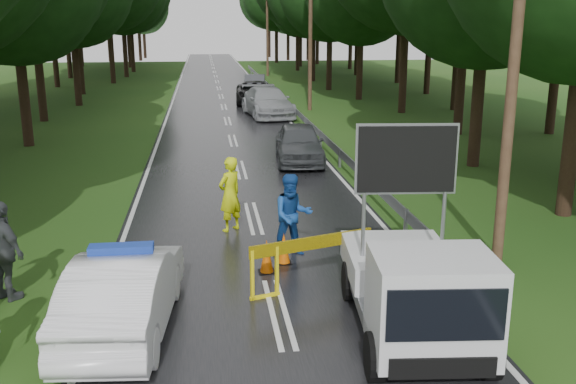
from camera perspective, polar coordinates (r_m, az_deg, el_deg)
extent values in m
plane|color=#1D4814|center=(12.13, -0.85, -10.70)|extent=(160.00, 160.00, 0.00)
cube|color=black|center=(41.22, -5.73, 7.51)|extent=(7.00, 140.00, 0.02)
cylinder|color=gray|center=(12.90, 15.86, -7.97)|extent=(0.12, 0.12, 0.70)
cube|color=gray|center=(41.44, -0.57, 8.38)|extent=(0.05, 60.00, 0.30)
cylinder|color=#442E1F|center=(14.40, 19.67, 13.10)|extent=(0.24, 0.24, 10.00)
cylinder|color=#442E1F|center=(39.40, 2.01, 14.52)|extent=(0.24, 0.24, 10.00)
cylinder|color=#442E1F|center=(65.19, -1.86, 14.65)|extent=(0.24, 0.24, 10.00)
imported|color=white|center=(11.55, -14.35, -8.65)|extent=(1.90, 4.48, 1.44)
cube|color=#1938A5|center=(11.26, -14.61, -4.96)|extent=(1.10, 0.39, 0.14)
cube|color=gray|center=(11.70, 10.50, -9.27)|extent=(2.17, 3.97, 0.23)
cube|color=silver|center=(12.38, 9.69, -6.03)|extent=(2.10, 2.35, 0.50)
cube|color=silver|center=(10.00, 12.68, -9.73)|extent=(1.94, 1.62, 1.54)
cube|color=black|center=(9.27, 13.89, -10.60)|extent=(1.67, 0.19, 0.77)
cube|color=black|center=(11.47, 10.49, 2.89)|extent=(1.73, 0.27, 1.18)
cylinder|color=black|center=(10.00, 7.75, -14.31)|extent=(0.32, 0.78, 0.76)
cylinder|color=black|center=(10.42, 17.41, -13.64)|extent=(0.32, 0.78, 0.76)
cylinder|color=black|center=(12.58, 5.54, -7.89)|extent=(0.32, 0.78, 0.76)
cylinder|color=black|center=(12.92, 13.21, -7.62)|extent=(0.32, 0.78, 0.76)
cube|color=yellow|center=(12.42, -3.20, -7.45)|extent=(0.08, 0.08, 1.04)
cube|color=yellow|center=(12.61, -1.00, -7.08)|extent=(0.08, 0.08, 1.04)
cube|color=yellow|center=(13.30, 5.17, -5.96)|extent=(0.08, 0.08, 1.04)
cube|color=yellow|center=(13.56, 7.08, -5.60)|extent=(0.08, 0.08, 1.04)
cube|color=#F2CC00|center=(12.77, 2.19, -4.55)|extent=(2.59, 0.90, 0.26)
imported|color=#DFF40D|center=(16.44, -5.18, -0.21)|extent=(0.84, 0.82, 1.95)
imported|color=#174698|center=(14.64, 0.39, -2.09)|extent=(1.01, 0.82, 1.93)
imported|color=#3D4145|center=(13.47, -23.95, -4.83)|extent=(1.19, 1.13, 1.98)
imported|color=#3C3F43|center=(24.61, 0.99, 4.36)|extent=(2.11, 4.51, 1.49)
imported|color=#94979B|center=(36.93, -1.83, 8.00)|extent=(2.95, 5.89, 1.64)
imported|color=black|center=(42.86, -2.98, 8.82)|extent=(2.73, 5.41, 1.47)
imported|color=#3A3D41|center=(48.85, -2.96, 9.53)|extent=(1.96, 4.44, 1.42)
cube|color=black|center=(11.39, -18.49, -13.24)|extent=(0.34, 0.34, 0.03)
cone|color=#F76607|center=(11.23, -18.64, -11.63)|extent=(0.28, 0.28, 0.70)
cube|color=black|center=(13.94, -1.90, -7.12)|extent=(0.36, 0.36, 0.03)
cone|color=#F76607|center=(13.81, -1.91, -5.69)|extent=(0.29, 0.29, 0.73)
cube|color=black|center=(14.45, -0.37, -6.31)|extent=(0.34, 0.34, 0.03)
cone|color=#F76607|center=(14.33, -0.38, -4.99)|extent=(0.28, 0.28, 0.70)
cube|color=black|center=(12.61, -14.13, -10.06)|extent=(0.35, 0.35, 0.03)
cone|color=#F76607|center=(12.46, -14.24, -8.54)|extent=(0.29, 0.29, 0.72)
cube|color=black|center=(14.54, 11.71, -6.48)|extent=(0.37, 0.37, 0.03)
cone|color=#F76607|center=(14.41, 11.80, -5.05)|extent=(0.31, 0.31, 0.76)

